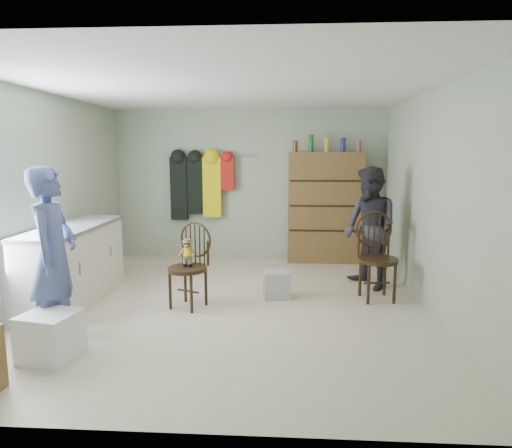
# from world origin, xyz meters

# --- Properties ---
(ground_plane) EXTENTS (5.00, 5.00, 0.00)m
(ground_plane) POSITION_xyz_m (0.00, 0.00, 0.00)
(ground_plane) COLOR beige
(ground_plane) RESTS_ON ground
(room_walls) EXTENTS (5.00, 5.00, 5.00)m
(room_walls) POSITION_xyz_m (0.00, 0.53, 1.58)
(room_walls) COLOR #A8B597
(room_walls) RESTS_ON ground
(counter) EXTENTS (0.64, 1.86, 0.94)m
(counter) POSITION_xyz_m (-1.95, 0.00, 0.47)
(counter) COLOR silver
(counter) RESTS_ON ground
(plastic_tub) EXTENTS (0.52, 0.50, 0.42)m
(plastic_tub) POSITION_xyz_m (-1.44, -1.51, 0.21)
(plastic_tub) COLOR white
(plastic_tub) RESTS_ON ground
(chair_front) EXTENTS (0.58, 0.58, 0.99)m
(chair_front) POSITION_xyz_m (-0.51, -0.05, 0.55)
(chair_front) COLOR black
(chair_front) RESTS_ON ground
(chair_far) EXTENTS (0.54, 0.54, 1.08)m
(chair_far) POSITION_xyz_m (1.72, 0.39, 0.58)
(chair_far) COLOR black
(chair_far) RESTS_ON ground
(striped_bag) EXTENTS (0.35, 0.29, 0.34)m
(striped_bag) POSITION_xyz_m (0.50, 0.31, 0.17)
(striped_bag) COLOR #E57872
(striped_bag) RESTS_ON ground
(person_left) EXTENTS (0.46, 0.65, 1.68)m
(person_left) POSITION_xyz_m (-1.55, -1.16, 0.84)
(person_left) COLOR #4E5790
(person_left) RESTS_ON ground
(person_right) EXTENTS (0.90, 0.98, 1.62)m
(person_right) POSITION_xyz_m (1.72, 0.85, 0.81)
(person_right) COLOR #2D2B33
(person_right) RESTS_ON ground
(dresser) EXTENTS (1.20, 0.39, 2.07)m
(dresser) POSITION_xyz_m (1.25, 2.30, 0.91)
(dresser) COLOR brown
(dresser) RESTS_ON ground
(coat_rack) EXTENTS (1.42, 0.12, 1.09)m
(coat_rack) POSITION_xyz_m (-0.83, 2.38, 1.25)
(coat_rack) COLOR #99999E
(coat_rack) RESTS_ON ground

